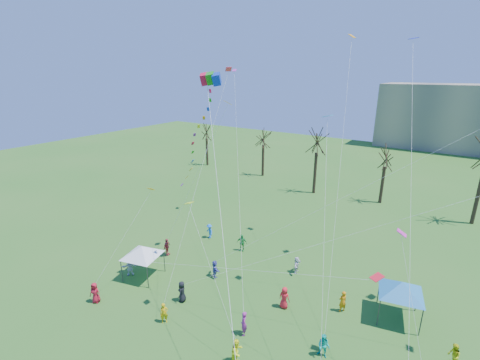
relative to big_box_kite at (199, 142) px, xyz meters
The scene contains 6 objects.
bare_tree_row 31.54m from the big_box_kite, 64.12° to the left, with size 70.82×8.54×11.20m.
big_box_kite is the anchor object (origin of this frame).
canopy_tent_white 11.29m from the big_box_kite, 151.01° to the right, with size 3.95×3.95×3.06m.
canopy_tent_blue 18.57m from the big_box_kite, 15.77° to the left, with size 4.13×4.13×3.16m.
festival_crowd 13.01m from the big_box_kite, 12.39° to the right, with size 26.22×14.99×1.84m.
small_kites_aloft 8.44m from the big_box_kite, 27.76° to the left, with size 28.68×19.21×30.51m.
Camera 1 is at (10.41, -12.12, 17.69)m, focal length 25.00 mm.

